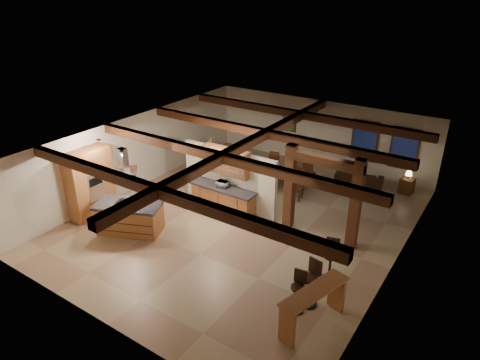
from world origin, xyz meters
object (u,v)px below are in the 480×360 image
Objects in this scene: kitchen_island at (130,217)px; dining_table at (285,181)px; sofa at (359,177)px; bar_counter at (314,302)px.

kitchen_island reaches higher than dining_table.
kitchen_island is 1.29× the size of sofa.
bar_counter is at bearing -73.66° from dining_table.
dining_table is (2.68, 5.68, -0.23)m from kitchen_island.
dining_table is 3.06m from sofa.
dining_table reaches higher than sofa.
bar_counter reaches higher than dining_table.
bar_counter is (4.10, -6.27, 0.40)m from dining_table.
kitchen_island is at bearing -132.13° from dining_table.
sofa is at bearing 24.49° from dining_table.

